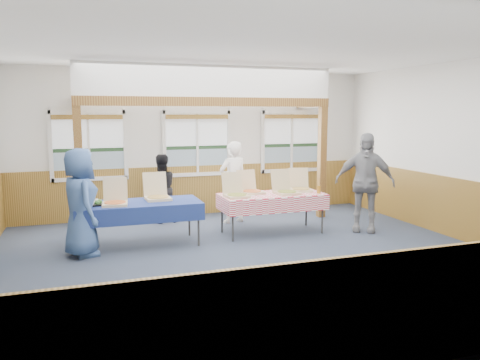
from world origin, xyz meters
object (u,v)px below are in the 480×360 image
at_px(table_right, 272,197).
at_px(man_blue, 80,203).
at_px(person_grey, 365,182).
at_px(woman_black, 161,189).
at_px(woman_white, 233,182).
at_px(table_left, 139,205).

relative_size(table_right, man_blue, 1.14).
bearing_deg(man_blue, person_grey, -106.77).
distance_m(woman_black, person_grey, 4.11).
bearing_deg(woman_black, woman_white, 154.81).
distance_m(table_left, woman_black, 1.72).
height_order(table_right, woman_white, woman_white).
xyz_separation_m(table_right, person_grey, (1.74, -0.42, 0.25)).
relative_size(table_right, woman_white, 1.17).
xyz_separation_m(woman_white, person_grey, (2.17, -1.49, 0.10)).
relative_size(table_right, woman_black, 1.38).
relative_size(table_left, man_blue, 1.23).
height_order(table_right, man_blue, man_blue).
relative_size(woman_white, person_grey, 0.89).
height_order(table_right, woman_black, woman_black).
distance_m(table_left, person_grey, 4.26).
bearing_deg(person_grey, man_blue, -145.20).
height_order(table_right, person_grey, person_grey).
xyz_separation_m(man_blue, person_grey, (5.17, -0.07, 0.09)).
bearing_deg(table_left, woman_white, 26.18).
relative_size(woman_black, man_blue, 0.83).
bearing_deg(woman_black, table_right, 133.37).
bearing_deg(man_blue, table_right, -100.25).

